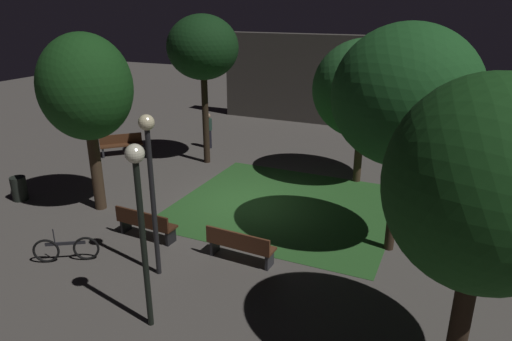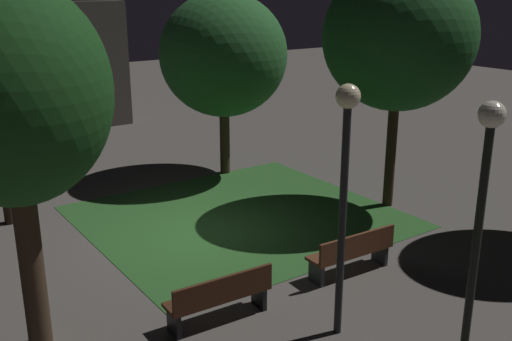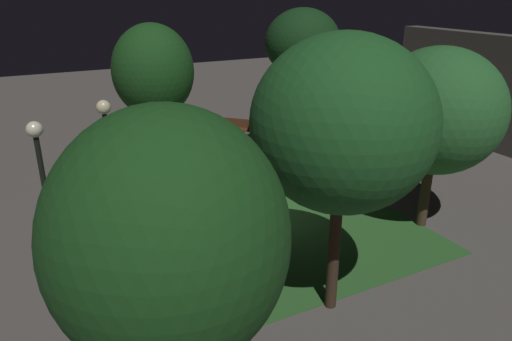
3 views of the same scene
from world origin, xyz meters
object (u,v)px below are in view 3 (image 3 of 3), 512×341
at_px(bench_front_right, 152,198).
at_px(bench_back_row, 183,241).
at_px(tree_back_right, 153,72).
at_px(bench_by_lamp, 242,128).
at_px(tree_near_wall, 168,239).
at_px(tree_lawn_side, 303,44).
at_px(pedestrian, 323,130).
at_px(trash_bin, 126,148).
at_px(bicycle, 85,200).
at_px(lamp_post_near_wall, 108,147).
at_px(lamp_post_plaza_west, 42,173).
at_px(tree_tall_center, 437,111).
at_px(tree_right_canopy, 343,125).

bearing_deg(bench_front_right, bench_back_row, -0.00).
bearing_deg(tree_back_right, bench_by_lamp, 123.04).
distance_m(bench_by_lamp, tree_near_wall, 16.03).
distance_m(tree_lawn_side, pedestrian, 4.29).
distance_m(tree_near_wall, pedestrian, 14.97).
xyz_separation_m(trash_bin, bicycle, (4.44, -2.28, -0.07)).
xyz_separation_m(bench_back_row, trash_bin, (-8.48, 0.45, -0.07)).
distance_m(bench_back_row, pedestrian, 10.01).
bearing_deg(bicycle, lamp_post_near_wall, 11.63).
relative_size(tree_back_right, bicycle, 3.85).
distance_m(lamp_post_plaza_west, trash_bin, 8.90).
bearing_deg(bench_back_row, bench_by_lamp, 146.09).
relative_size(bench_front_right, tree_lawn_side, 0.31).
bearing_deg(lamp_post_near_wall, tree_tall_center, 69.66).
relative_size(bench_by_lamp, bicycle, 1.13).
height_order(bench_front_right, tree_right_canopy, tree_right_canopy).
bearing_deg(tree_near_wall, tree_tall_center, 113.01).
height_order(tree_near_wall, tree_right_canopy, tree_right_canopy).
bearing_deg(tree_right_canopy, bench_back_row, -146.50).
distance_m(bench_front_right, tree_right_canopy, 7.65).
distance_m(bench_by_lamp, tree_tall_center, 10.59).
bearing_deg(tree_near_wall, lamp_post_near_wall, 176.21).
relative_size(bench_front_right, bicycle, 1.27).
distance_m(tree_tall_center, lamp_post_near_wall, 8.76).
bearing_deg(tree_lawn_side, lamp_post_plaza_west, -66.34).
distance_m(tree_lawn_side, trash_bin, 8.24).
bearing_deg(bench_by_lamp, trash_bin, -88.28).
xyz_separation_m(tree_lawn_side, lamp_post_near_wall, (3.15, -7.77, -1.87)).
xyz_separation_m(bench_by_lamp, lamp_post_plaza_west, (8.05, -8.77, 2.22)).
height_order(bench_by_lamp, tree_back_right, tree_back_right).
relative_size(bench_back_row, lamp_post_near_wall, 0.46).
relative_size(lamp_post_near_wall, lamp_post_plaza_west, 1.02).
xyz_separation_m(bench_by_lamp, tree_back_right, (3.09, -4.75, 3.40)).
xyz_separation_m(bench_front_right, bench_back_row, (2.95, -0.00, 0.00)).
height_order(tree_back_right, tree_right_canopy, tree_right_canopy).
bearing_deg(bicycle, tree_near_wall, 0.41).
xyz_separation_m(bench_by_lamp, tree_right_canopy, (12.03, -3.57, 3.67)).
xyz_separation_m(tree_back_right, lamp_post_near_wall, (3.98, -2.38, -1.12)).
bearing_deg(tree_lawn_side, bicycle, -85.37).
bearing_deg(bench_back_row, tree_near_wall, -18.95).
distance_m(lamp_post_near_wall, trash_bin, 7.51).
bearing_deg(lamp_post_plaza_west, trash_bin, 156.60).
bearing_deg(pedestrian, bench_back_row, -55.59).
bearing_deg(tree_tall_center, bench_front_right, -122.71).
relative_size(tree_near_wall, lamp_post_plaza_west, 1.37).
distance_m(tree_tall_center, trash_bin, 12.22).
relative_size(bench_by_lamp, trash_bin, 1.98).
xyz_separation_m(bench_front_right, trash_bin, (-5.54, 0.45, -0.07)).
bearing_deg(bench_back_row, tree_right_canopy, 33.50).
distance_m(bench_by_lamp, tree_right_canopy, 13.07).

